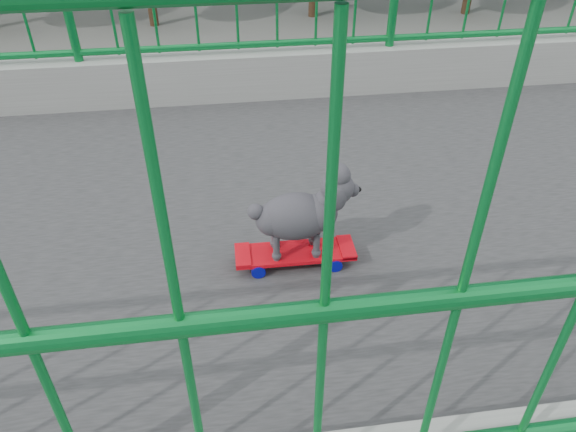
% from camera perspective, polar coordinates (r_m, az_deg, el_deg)
% --- Properties ---
extents(road, '(18.00, 90.00, 0.02)m').
position_cam_1_polar(road, '(17.35, -3.01, 7.24)').
color(road, black).
rests_on(road, ground).
extents(footbridge, '(3.00, 24.00, 7.00)m').
position_cam_1_polar(footbridge, '(4.09, 12.96, -19.48)').
color(footbridge, '#2D2D2F').
rests_on(footbridge, ground).
extents(railing, '(3.00, 24.00, 1.42)m').
position_cam_1_polar(railing, '(2.71, 18.66, 4.98)').
color(railing, gray).
rests_on(railing, footbridge).
extents(skateboard, '(0.16, 0.51, 0.07)m').
position_cam_1_polar(skateboard, '(2.31, 0.74, -4.01)').
color(skateboard, red).
rests_on(skateboard, footbridge).
extents(poodle, '(0.19, 0.45, 0.38)m').
position_cam_1_polar(poodle, '(2.17, 1.42, 0.40)').
color(poodle, '#29272C').
rests_on(poodle, skateboard).
extents(car_1, '(1.60, 4.58, 1.51)m').
position_cam_1_polar(car_1, '(13.90, 3.54, 2.59)').
color(car_1, black).
rests_on(car_1, ground).
extents(car_3, '(2.04, 5.01, 1.45)m').
position_cam_1_polar(car_3, '(19.74, 4.93, 13.31)').
color(car_3, '#B80D07').
rests_on(car_3, ground).
extents(car_4, '(1.63, 4.04, 1.38)m').
position_cam_1_polar(car_4, '(22.37, -12.75, 15.35)').
color(car_4, '#B80D07').
rests_on(car_4, ground).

